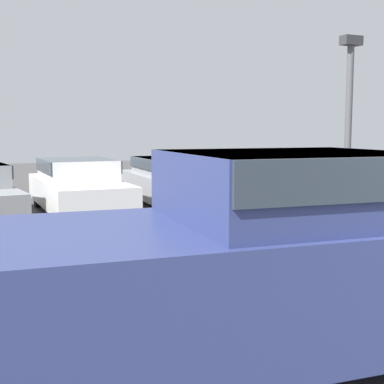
# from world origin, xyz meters

# --- Properties ---
(stall_stripe_b) EXTENTS (0.12, 4.81, 0.01)m
(stall_stripe_b) POSITION_xyz_m (-2.35, 9.96, 0.00)
(stall_stripe_b) COLOR yellow
(stall_stripe_b) RESTS_ON ground_plane
(stall_stripe_c) EXTENTS (0.12, 4.81, 0.01)m
(stall_stripe_c) POSITION_xyz_m (0.28, 9.96, 0.00)
(stall_stripe_c) COLOR yellow
(stall_stripe_c) RESTS_ON ground_plane
(stall_stripe_d) EXTENTS (0.12, 4.81, 0.01)m
(stall_stripe_d) POSITION_xyz_m (2.92, 9.96, 0.00)
(stall_stripe_d) COLOR yellow
(stall_stripe_d) RESTS_ON ground_plane
(stall_stripe_e) EXTENTS (0.12, 4.81, 0.01)m
(stall_stripe_e) POSITION_xyz_m (5.55, 9.96, 0.00)
(stall_stripe_e) COLOR yellow
(stall_stripe_e) RESTS_ON ground_plane
(pickup_truck) EXTENTS (5.66, 2.52, 1.81)m
(pickup_truck) POSITION_xyz_m (-1.03, 0.83, 0.91)
(pickup_truck) COLOR navy
(pickup_truck) RESTS_ON ground_plane
(parked_sedan_b) EXTENTS (1.85, 4.64, 1.29)m
(parked_sedan_b) POSITION_xyz_m (-1.05, 9.91, 0.69)
(parked_sedan_b) COLOR silver
(parked_sedan_b) RESTS_ON ground_plane
(parked_sedan_c) EXTENTS (2.15, 4.51, 1.25)m
(parked_sedan_c) POSITION_xyz_m (1.56, 10.23, 0.66)
(parked_sedan_c) COLOR gray
(parked_sedan_c) RESTS_ON ground_plane
(parked_sedan_d) EXTENTS (2.25, 4.50, 1.25)m
(parked_sedan_d) POSITION_xyz_m (4.14, 9.76, 0.67)
(parked_sedan_d) COLOR #232326
(parked_sedan_d) RESTS_ON ground_plane
(light_post) EXTENTS (0.70, 0.36, 4.99)m
(light_post) POSITION_xyz_m (8.15, 10.95, 2.96)
(light_post) COLOR #515156
(light_post) RESTS_ON ground_plane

